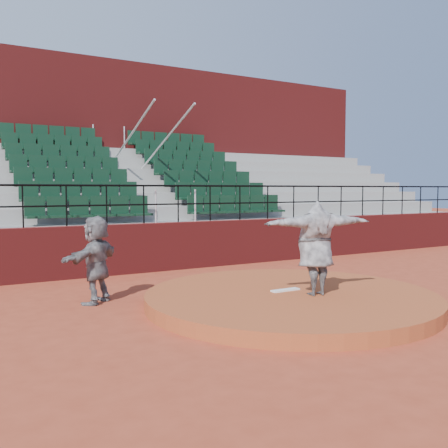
{
  "coord_description": "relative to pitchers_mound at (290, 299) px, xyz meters",
  "views": [
    {
      "loc": [
        -5.8,
        -7.45,
        2.21
      ],
      "look_at": [
        0.0,
        2.5,
        1.4
      ],
      "focal_mm": 40.0,
      "sensor_mm": 36.0,
      "label": 1
    }
  ],
  "objects": [
    {
      "name": "fielder",
      "position": [
        -3.13,
        2.05,
        0.72
      ],
      "size": [
        1.53,
        1.39,
        1.7
      ],
      "primitive_type": "imported",
      "rotation": [
        0.0,
        0.0,
        3.83
      ],
      "color": "black",
      "rests_on": "ground"
    },
    {
      "name": "wall_railing",
      "position": [
        0.0,
        5.0,
        1.9
      ],
      "size": [
        24.04,
        0.05,
        1.03
      ],
      "color": "black",
      "rests_on": "boundary_wall"
    },
    {
      "name": "boundary_wall",
      "position": [
        0.0,
        5.0,
        0.53
      ],
      "size": [
        24.0,
        0.3,
        1.3
      ],
      "primitive_type": "cube",
      "color": "maroon",
      "rests_on": "ground"
    },
    {
      "name": "pitchers_mound",
      "position": [
        0.0,
        0.0,
        0.0
      ],
      "size": [
        5.5,
        5.5,
        0.25
      ],
      "primitive_type": "cylinder",
      "color": "#A34924",
      "rests_on": "ground"
    },
    {
      "name": "pitcher",
      "position": [
        0.26,
        -0.42,
        1.0
      ],
      "size": [
        2.21,
        0.99,
        1.74
      ],
      "primitive_type": "imported",
      "rotation": [
        0.0,
        0.0,
        2.94
      ],
      "color": "black",
      "rests_on": "pitchers_mound"
    },
    {
      "name": "seating_deck",
      "position": [
        0.0,
        8.65,
        1.32
      ],
      "size": [
        24.0,
        5.97,
        4.63
      ],
      "color": "gray",
      "rests_on": "ground"
    },
    {
      "name": "ground",
      "position": [
        0.0,
        0.0,
        -0.12
      ],
      "size": [
        90.0,
        90.0,
        0.0
      ],
      "primitive_type": "plane",
      "color": "#A03C24",
      "rests_on": "ground"
    },
    {
      "name": "press_box_facade",
      "position": [
        0.0,
        12.6,
        3.43
      ],
      "size": [
        24.0,
        3.0,
        7.1
      ],
      "primitive_type": "cube",
      "color": "maroon",
      "rests_on": "ground"
    },
    {
      "name": "pitching_rubber",
      "position": [
        0.0,
        0.15,
        0.14
      ],
      "size": [
        0.6,
        0.15,
        0.03
      ],
      "primitive_type": "cube",
      "color": "white",
      "rests_on": "pitchers_mound"
    }
  ]
}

